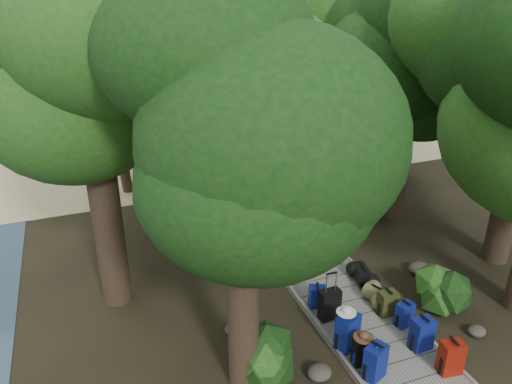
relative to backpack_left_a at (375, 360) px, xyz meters
name	(u,v)px	position (x,y,z in m)	size (l,w,h in m)	color
ground	(308,261)	(0.67, 4.15, -0.50)	(120.00, 120.00, 0.00)	#2C2516
sand_beach	(177,110)	(0.67, 20.15, -0.49)	(40.00, 22.00, 0.02)	#C7B886
boardwalk	(292,241)	(0.67, 5.15, -0.44)	(2.00, 12.00, 0.12)	gray
backpack_left_a	(375,360)	(0.00, 0.00, 0.00)	(0.41, 0.29, 0.77)	navy
backpack_left_b	(363,350)	(-0.03, 0.37, -0.06)	(0.36, 0.25, 0.66)	black
backpack_left_c	(348,330)	(-0.07, 0.88, 0.03)	(0.45, 0.32, 0.84)	navy
backpack_left_d	(317,295)	(-0.03, 2.26, -0.11)	(0.36, 0.26, 0.55)	navy
backpack_right_a	(451,356)	(1.38, -0.38, -0.02)	(0.41, 0.29, 0.74)	maroon
backpack_right_b	(422,332)	(1.29, 0.34, -0.01)	(0.42, 0.29, 0.75)	navy
backpack_right_c	(405,313)	(1.39, 1.04, -0.09)	(0.35, 0.25, 0.59)	navy
backpack_right_d	(387,302)	(1.27, 1.49, -0.08)	(0.40, 0.29, 0.61)	#333615
duffel_right_khaki	(376,294)	(1.29, 1.95, -0.20)	(0.36, 0.54, 0.36)	brown
duffel_right_black	(363,275)	(1.41, 2.70, -0.19)	(0.40, 0.63, 0.40)	black
suitcase_on_boardwalk	(330,304)	(0.03, 1.80, -0.04)	(0.44, 0.24, 0.69)	black
lone_suitcase_on_sand	(225,149)	(1.00, 12.40, -0.19)	(0.38, 0.22, 0.60)	black
hat_brown	(364,335)	(-0.07, 0.33, 0.33)	(0.39, 0.39, 0.12)	#51351E
hat_white	(347,310)	(-0.12, 0.90, 0.52)	(0.39, 0.39, 0.13)	silver
kayak	(119,143)	(-2.89, 15.09, -0.34)	(0.65, 2.96, 0.30)	#B2190F
sun_lounger	(289,130)	(4.39, 13.80, -0.16)	(0.64, 1.99, 0.64)	silver
tree_right_c	(410,88)	(4.25, 5.52, 3.47)	(4.60, 4.60, 7.95)	black
tree_right_d	(410,28)	(5.75, 7.83, 4.74)	(5.73, 5.73, 10.50)	black
tree_right_e	(329,24)	(4.91, 11.54, 4.54)	(5.60, 5.60, 10.08)	black
tree_right_f	(364,30)	(7.44, 13.14, 4.09)	(5.14, 5.14, 9.18)	black
tree_left_a	(242,190)	(-2.24, 0.84, 3.40)	(4.69, 4.69, 7.81)	black
tree_left_b	(91,104)	(-4.15, 4.24, 4.09)	(5.10, 5.10, 9.19)	black
tree_left_c	(139,98)	(-2.86, 7.13, 3.43)	(4.53, 4.53, 7.88)	black
tree_back_a	(137,23)	(-1.19, 18.73, 4.15)	(5.37, 5.37, 9.30)	black
tree_back_b	(202,22)	(2.14, 19.69, 3.96)	(5.00, 5.00, 8.92)	black
tree_back_c	(271,30)	(5.97, 19.96, 3.43)	(4.37, 4.37, 7.86)	black
tree_back_d	(56,32)	(-4.72, 18.01, 3.94)	(5.34, 5.34, 8.90)	black
palm_right_a	(300,80)	(3.28, 10.50, 2.78)	(3.85, 3.85, 6.56)	#134716
palm_right_b	(318,31)	(5.98, 14.56, 3.94)	(4.60, 4.60, 8.88)	#134716
palm_right_c	(236,45)	(2.98, 16.88, 3.18)	(4.63, 4.63, 7.36)	#134716
palm_left_a	(107,81)	(-3.41, 10.25, 3.31)	(4.79, 4.79, 7.63)	#134716
rock_left_a	(320,372)	(-0.89, 0.43, -0.38)	(0.47, 0.42, 0.26)	#4C473F
rock_left_b	(234,329)	(-2.00, 2.16, -0.40)	(0.39, 0.35, 0.22)	#4C473F
rock_left_c	(242,256)	(-0.90, 4.81, -0.37)	(0.48, 0.43, 0.26)	#4C473F
rock_left_d	(202,224)	(-1.40, 7.00, -0.43)	(0.26, 0.23, 0.14)	#4C473F
rock_right_a	(477,331)	(2.72, 0.34, -0.40)	(0.38, 0.34, 0.21)	#4C473F
rock_right_b	(419,268)	(3.03, 2.67, -0.35)	(0.54, 0.49, 0.30)	#4C473F
rock_right_c	(338,227)	(2.27, 5.42, -0.42)	(0.30, 0.27, 0.17)	#4C473F
rock_right_d	(325,182)	(3.36, 8.37, -0.34)	(0.58, 0.53, 0.32)	#4C473F
shrub_left_a	(267,358)	(-1.83, 0.71, 0.02)	(1.16, 1.16, 1.04)	#1D4815
shrub_left_b	(232,245)	(-1.15, 4.92, -0.05)	(1.00, 1.00, 0.90)	#1D4815
shrub_left_c	(159,194)	(-2.39, 8.51, 0.03)	(1.19, 1.19, 1.07)	#1D4815
shrub_right_a	(439,290)	(2.53, 1.37, -0.02)	(1.07, 1.07, 0.97)	#1D4815
shrub_right_b	(357,198)	(3.26, 6.06, 0.05)	(1.23, 1.23, 1.11)	#1D4815
shrub_right_c	(289,166)	(2.61, 9.71, -0.16)	(0.77, 0.77, 0.70)	#1D4815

